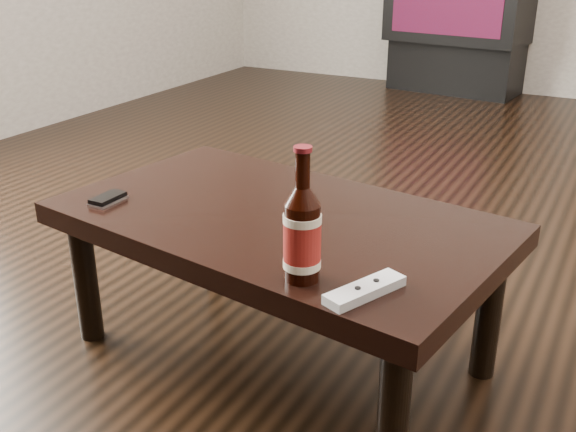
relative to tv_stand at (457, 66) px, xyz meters
The scene contains 6 objects.
floor 2.98m from the tv_stand, 76.35° to the right, with size 5.00×6.00×0.01m, color black.
tv_stand is the anchor object (origin of this frame).
coffee_table 3.45m from the tv_stand, 82.27° to the right, with size 1.13×0.77×0.39m.
beer_bottle 3.76m from the tv_stand, 79.78° to the right, with size 0.07×0.07×0.26m.
phone 3.56m from the tv_stand, 89.09° to the right, with size 0.05×0.10×0.02m.
remote 3.78m from the tv_stand, 77.83° to the right, with size 0.11×0.18×0.02m.
Camera 1 is at (0.48, -1.82, 1.00)m, focal length 42.00 mm.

